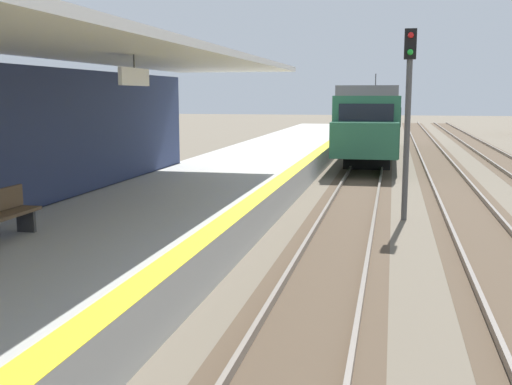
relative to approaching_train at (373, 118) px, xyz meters
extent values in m
cube|color=#A8A8A3|center=(-4.40, -20.06, -1.73)|extent=(5.00, 80.00, 0.90)
cube|color=yellow|center=(-2.15, -20.06, -1.27)|extent=(0.50, 80.00, 0.01)
cube|color=silver|center=(-4.50, -25.49, 2.17)|extent=(4.40, 24.00, 0.16)
cube|color=white|center=(-4.10, -23.49, 1.64)|extent=(0.08, 1.40, 0.36)
cylinder|color=#333333|center=(-4.10, -23.49, 1.96)|extent=(0.03, 0.03, 0.27)
cube|color=#4C3D2D|center=(0.00, -16.06, -2.17)|extent=(2.34, 120.00, 0.01)
cube|color=slate|center=(-0.72, -16.06, -2.09)|extent=(0.08, 120.00, 0.15)
cube|color=slate|center=(0.72, -16.06, -2.09)|extent=(0.08, 120.00, 0.15)
cube|color=#4C3D2D|center=(3.40, -16.06, -2.17)|extent=(2.34, 120.00, 0.01)
cube|color=slate|center=(2.68, -16.06, -2.09)|extent=(0.08, 120.00, 0.15)
cube|color=slate|center=(4.12, -16.06, -2.09)|extent=(0.08, 120.00, 0.15)
cube|color=#286647|center=(0.00, 0.38, -0.11)|extent=(2.90, 18.00, 2.70)
cube|color=slate|center=(0.00, 0.38, 1.46)|extent=(2.67, 18.00, 0.44)
cube|color=black|center=(0.00, -8.64, 0.30)|extent=(2.32, 0.06, 1.21)
cube|color=#286647|center=(0.00, -9.42, -0.58)|extent=(2.78, 1.60, 1.49)
cube|color=black|center=(1.46, 0.38, 0.30)|extent=(0.04, 15.84, 0.86)
cylinder|color=#333333|center=(0.00, 3.98, 2.13)|extent=(0.06, 0.06, 0.90)
cube|color=black|center=(0.00, -5.47, -1.82)|extent=(2.17, 2.20, 0.72)
cube|color=black|center=(0.00, 6.23, -1.82)|extent=(2.17, 2.20, 0.72)
cylinder|color=#4C4C4C|center=(1.52, -18.14, 0.02)|extent=(0.16, 0.16, 4.40)
cube|color=black|center=(1.52, -18.14, 2.62)|extent=(0.32, 0.24, 0.80)
sphere|color=red|center=(1.52, -18.28, 2.84)|extent=(0.16, 0.16, 0.16)
sphere|color=green|center=(1.52, -18.28, 2.40)|extent=(0.16, 0.16, 0.16)
cube|color=brown|center=(-5.54, -26.00, -0.84)|extent=(0.44, 1.60, 0.06)
cube|color=#333333|center=(-5.54, -25.40, -1.06)|extent=(0.36, 0.08, 0.44)
camera|label=1|loc=(1.14, -35.56, 1.27)|focal=43.29mm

